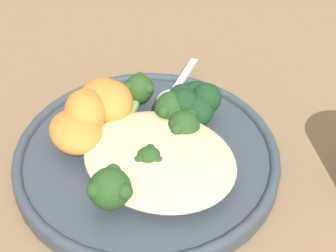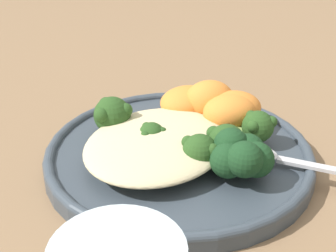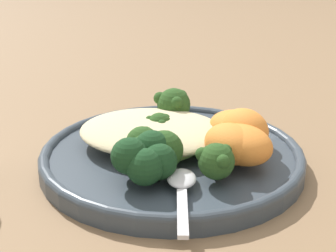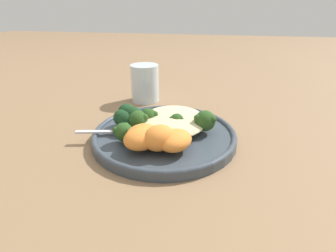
{
  "view_description": "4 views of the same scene",
  "coord_description": "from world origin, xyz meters",
  "views": [
    {
      "loc": [
        -0.25,
        0.35,
        0.45
      ],
      "look_at": [
        -0.0,
        -0.02,
        0.06
      ],
      "focal_mm": 60.0,
      "sensor_mm": 36.0,
      "label": 1
    },
    {
      "loc": [
        -0.36,
        -0.24,
        0.29
      ],
      "look_at": [
        0.0,
        -0.0,
        0.05
      ],
      "focal_mm": 50.0,
      "sensor_mm": 36.0,
      "label": 2
    },
    {
      "loc": [
        0.11,
        -0.48,
        0.23
      ],
      "look_at": [
        0.01,
        -0.02,
        0.05
      ],
      "focal_mm": 50.0,
      "sensor_mm": 36.0,
      "label": 3
    },
    {
      "loc": [
        0.49,
        0.09,
        0.26
      ],
      "look_at": [
        0.02,
        0.0,
        0.04
      ],
      "focal_mm": 28.0,
      "sensor_mm": 36.0,
      "label": 4
    }
  ],
  "objects": [
    {
      "name": "quinoa_mound",
      "position": [
        -0.01,
        0.01,
        0.03
      ],
      "size": [
        0.17,
        0.14,
        0.02
      ],
      "primitive_type": "ellipsoid",
      "color": "beige",
      "rests_on": "plate"
    },
    {
      "name": "broccoli_stalk_0",
      "position": [
        0.0,
        0.07,
        0.04
      ],
      "size": [
        0.09,
        0.11,
        0.04
      ],
      "rotation": [
        0.0,
        0.0,
        2.17
      ],
      "color": "#8EB25B",
      "rests_on": "plate"
    },
    {
      "name": "kale_tuft",
      "position": [
        0.0,
        -0.09,
        0.04
      ],
      "size": [
        0.06,
        0.06,
        0.04
      ],
      "color": "#193D1E",
      "rests_on": "plate"
    },
    {
      "name": "spoon",
      "position": [
        0.04,
        -0.1,
        0.03
      ],
      "size": [
        0.04,
        0.11,
        0.01
      ],
      "rotation": [
        0.0,
        0.0,
        4.91
      ],
      "color": "silver",
      "rests_on": "plate"
    },
    {
      "name": "ground_plane",
      "position": [
        0.0,
        0.0,
        0.0
      ],
      "size": [
        4.0,
        4.0,
        0.0
      ],
      "primitive_type": "plane",
      "color": "#846647"
    },
    {
      "name": "broccoli_stalk_3",
      "position": [
        0.02,
        -0.05,
        0.04
      ],
      "size": [
        0.07,
        0.09,
        0.04
      ],
      "rotation": [
        0.0,
        0.0,
        4.14
      ],
      "color": "#8EB25B",
      "rests_on": "plate"
    },
    {
      "name": "plate",
      "position": [
        0.01,
        -0.01,
        0.01
      ],
      "size": [
        0.29,
        0.29,
        0.02
      ],
      "color": "#38424C",
      "rests_on": "ground_plane"
    },
    {
      "name": "sweet_potato_chunk_1",
      "position": [
        0.09,
        -0.03,
        0.04
      ],
      "size": [
        0.09,
        0.09,
        0.04
      ],
      "primitive_type": "ellipsoid",
      "rotation": [
        0.0,
        0.0,
        2.41
      ],
      "color": "orange",
      "rests_on": "plate"
    },
    {
      "name": "sweet_potato_chunk_2",
      "position": [
        0.09,
        0.03,
        0.04
      ],
      "size": [
        0.09,
        0.08,
        0.03
      ],
      "primitive_type": "ellipsoid",
      "rotation": [
        0.0,
        0.0,
        2.71
      ],
      "color": "orange",
      "rests_on": "plate"
    },
    {
      "name": "broccoli_stalk_4",
      "position": [
        0.07,
        -0.06,
        0.04
      ],
      "size": [
        0.05,
        0.1,
        0.04
      ],
      "rotation": [
        0.0,
        0.0,
        4.98
      ],
      "color": "#8EB25B",
      "rests_on": "plate"
    },
    {
      "name": "sweet_potato_chunk_0",
      "position": [
        0.09,
        0.0,
        0.05
      ],
      "size": [
        0.07,
        0.08,
        0.05
      ],
      "primitive_type": "ellipsoid",
      "rotation": [
        0.0,
        0.0,
        2.3
      ],
      "color": "orange",
      "rests_on": "plate"
    },
    {
      "name": "broccoli_stalk_2",
      "position": [
        0.01,
        -0.03,
        0.04
      ],
      "size": [
        0.11,
        0.08,
        0.04
      ],
      "rotation": [
        0.0,
        0.0,
        3.7
      ],
      "color": "#8EB25B",
      "rests_on": "plate"
    },
    {
      "name": "sweet_potato_chunk_3",
      "position": [
        0.08,
        -0.03,
        0.04
      ],
      "size": [
        0.08,
        0.08,
        0.04
      ],
      "primitive_type": "ellipsoid",
      "rotation": [
        0.0,
        0.0,
        2.36
      ],
      "color": "orange",
      "rests_on": "plate"
    },
    {
      "name": "broccoli_stalk_1",
      "position": [
        0.01,
        0.01,
        0.03
      ],
      "size": [
        0.09,
        0.05,
        0.03
      ],
      "rotation": [
        0.0,
        0.0,
        2.78
      ],
      "color": "#8EB25B",
      "rests_on": "plate"
    }
  ]
}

